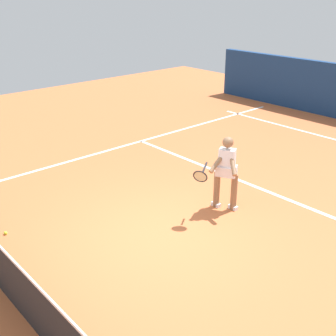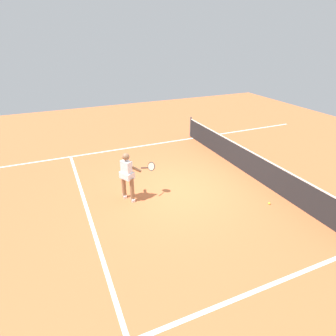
# 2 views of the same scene
# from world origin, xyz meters

# --- Properties ---
(ground_plane) EXTENTS (25.69, 25.69, 0.00)m
(ground_plane) POSITION_xyz_m (0.00, 0.00, 0.00)
(ground_plane) COLOR #C66638
(service_line_marking) EXTENTS (8.60, 0.10, 0.01)m
(service_line_marking) POSITION_xyz_m (0.00, -2.95, 0.00)
(service_line_marking) COLOR white
(service_line_marking) RESTS_ON ground
(sideline_left_marking) EXTENTS (0.10, 17.76, 0.01)m
(sideline_left_marking) POSITION_xyz_m (-4.30, 0.00, 0.00)
(sideline_left_marking) COLOR white
(sideline_left_marking) RESTS_ON ground
(sideline_right_marking) EXTENTS (0.10, 17.76, 0.01)m
(sideline_right_marking) POSITION_xyz_m (4.30, 0.00, 0.00)
(sideline_right_marking) COLOR white
(sideline_right_marking) RESTS_ON ground
(court_net) EXTENTS (9.28, 0.08, 0.99)m
(court_net) POSITION_xyz_m (0.00, 2.86, 0.46)
(court_net) COLOR #4C4C51
(court_net) RESTS_ON ground
(tennis_player) EXTENTS (0.68, 1.13, 1.55)m
(tennis_player) POSITION_xyz_m (-0.12, -1.63, 0.85)
(tennis_player) COLOR #8C6647
(tennis_player) RESTS_ON ground
(tennis_ball_near) EXTENTS (0.07, 0.07, 0.07)m
(tennis_ball_near) POSITION_xyz_m (1.89, 2.17, 0.03)
(tennis_ball_near) COLOR #D1E533
(tennis_ball_near) RESTS_ON ground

